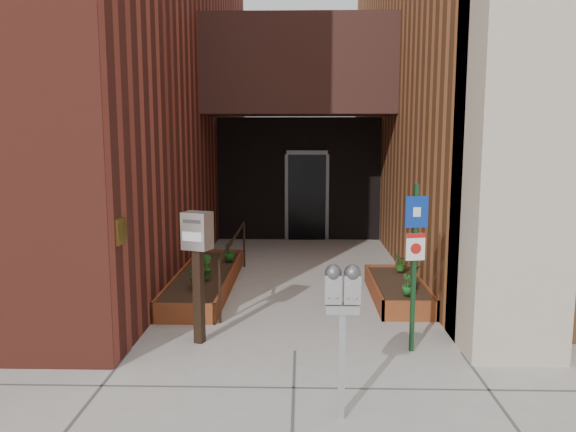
{
  "coord_description": "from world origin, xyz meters",
  "views": [
    {
      "loc": [
        0.08,
        -6.46,
        2.6
      ],
      "look_at": [
        -0.13,
        1.8,
        1.39
      ],
      "focal_mm": 35.0,
      "sensor_mm": 36.0,
      "label": 1
    }
  ],
  "objects": [
    {
      "name": "shrub_left_b",
      "position": [
        -1.46,
        2.27,
        0.49
      ],
      "size": [
        0.29,
        0.29,
        0.38
      ],
      "primitive_type": "imported",
      "rotation": [
        0.0,
        0.0,
        2.21
      ],
      "color": "#245C1A",
      "rests_on": "planter_left"
    },
    {
      "name": "shrub_left_a",
      "position": [
        -1.51,
        1.79,
        0.48
      ],
      "size": [
        0.44,
        0.44,
        0.35
      ],
      "primitive_type": "imported",
      "rotation": [
        0.0,
        0.0,
        0.63
      ],
      "color": "#275618",
      "rests_on": "planter_left"
    },
    {
      "name": "shrub_left_c",
      "position": [
        -1.25,
        3.58,
        0.47
      ],
      "size": [
        0.27,
        0.27,
        0.34
      ],
      "primitive_type": "imported",
      "rotation": [
        0.0,
        0.0,
        3.95
      ],
      "color": "#185719",
      "rests_on": "planter_left"
    },
    {
      "name": "shrub_right_a",
      "position": [
        1.61,
        1.44,
        0.45
      ],
      "size": [
        0.24,
        0.24,
        0.3
      ],
      "primitive_type": "imported",
      "rotation": [
        0.0,
        0.0,
        0.84
      ],
      "color": "#1B611F",
      "rests_on": "planter_right"
    },
    {
      "name": "shrub_right_c",
      "position": [
        1.75,
        2.83,
        0.45
      ],
      "size": [
        0.36,
        0.36,
        0.3
      ],
      "primitive_type": "imported",
      "rotation": [
        0.0,
        0.0,
        4.33
      ],
      "color": "#245919",
      "rests_on": "planter_right"
    },
    {
      "name": "ground",
      "position": [
        0.0,
        0.0,
        0.0
      ],
      "size": [
        80.0,
        80.0,
        0.0
      ],
      "primitive_type": "plane",
      "color": "#9E9991",
      "rests_on": "ground"
    },
    {
      "name": "shrub_right_b",
      "position": [
        1.8,
        1.94,
        0.48
      ],
      "size": [
        0.21,
        0.21,
        0.35
      ],
      "primitive_type": "imported",
      "rotation": [
        0.0,
        0.0,
        3.01
      ],
      "color": "#1F5518",
      "rests_on": "planter_right"
    },
    {
      "name": "architecture",
      "position": [
        -0.18,
        6.89,
        4.98
      ],
      "size": [
        20.0,
        14.6,
        10.0
      ],
      "color": "maroon",
      "rests_on": "ground"
    },
    {
      "name": "sign_post",
      "position": [
        1.41,
        0.03,
        1.24
      ],
      "size": [
        0.27,
        0.09,
        2.02
      ],
      "color": "#14371B",
      "rests_on": "ground"
    },
    {
      "name": "planter_left",
      "position": [
        -1.55,
        2.7,
        0.13
      ],
      "size": [
        0.9,
        3.6,
        0.3
      ],
      "color": "brown",
      "rests_on": "ground"
    },
    {
      "name": "parking_meter",
      "position": [
        0.44,
        -1.6,
        1.12
      ],
      "size": [
        0.32,
        0.15,
        1.45
      ],
      "color": "#A9A9AC",
      "rests_on": "ground"
    },
    {
      "name": "payment_dropbox",
      "position": [
        -1.2,
        0.26,
        1.19
      ],
      "size": [
        0.39,
        0.34,
        1.66
      ],
      "color": "black",
      "rests_on": "ground"
    },
    {
      "name": "handrail",
      "position": [
        -1.05,
        2.65,
        0.75
      ],
      "size": [
        0.04,
        3.34,
        0.9
      ],
      "color": "black",
      "rests_on": "ground"
    },
    {
      "name": "planter_right",
      "position": [
        1.6,
        2.2,
        0.13
      ],
      "size": [
        0.8,
        2.2,
        0.3
      ],
      "color": "brown",
      "rests_on": "ground"
    },
    {
      "name": "shrub_left_d",
      "position": [
        -1.85,
        3.6,
        0.5
      ],
      "size": [
        0.27,
        0.27,
        0.39
      ],
      "primitive_type": "imported",
      "rotation": [
        0.0,
        0.0,
        5.08
      ],
      "color": "#265317",
      "rests_on": "planter_left"
    }
  ]
}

